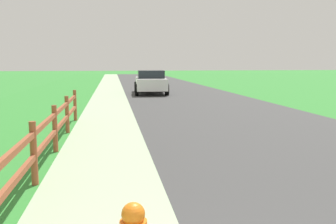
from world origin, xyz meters
The scene contains 6 objects.
ground_plane centered at (0.00, 25.00, 0.00)m, with size 120.00×120.00×0.00m, color #328232.
road_asphalt centered at (3.50, 27.00, 0.00)m, with size 7.00×66.00×0.01m, color #3C3C3C.
curb_concrete centered at (-3.00, 27.00, 0.00)m, with size 6.00×66.00×0.01m, color #A0B790.
grass_verge centered at (-4.50, 27.00, 0.01)m, with size 5.00×66.00×0.00m, color #328232.
rail_fence centered at (-2.07, 5.79, 0.62)m, with size 0.11×11.29×1.06m.
parked_suv_white centered at (1.63, 21.84, 0.75)m, with size 2.21×4.49×1.49m.
Camera 1 is at (-0.78, -1.35, 2.01)m, focal length 38.88 mm.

